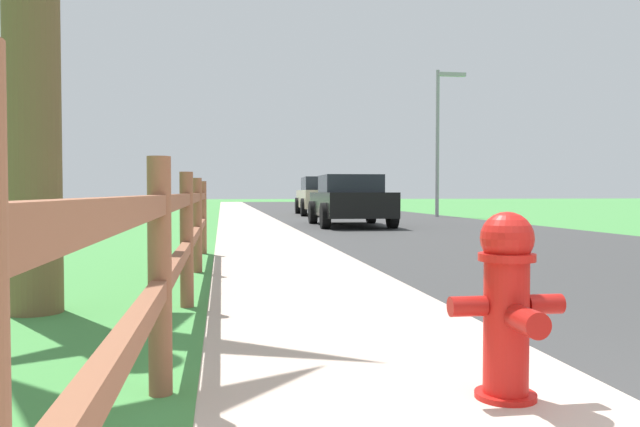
{
  "coord_description": "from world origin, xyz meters",
  "views": [
    {
      "loc": [
        -1.88,
        -1.21,
        0.96
      ],
      "look_at": [
        -0.49,
        7.71,
        0.65
      ],
      "focal_mm": 35.59,
      "sensor_mm": 36.0,
      "label": 1
    }
  ],
  "objects_px": {
    "street_lamp": "(440,129)",
    "fire_hydrant": "(507,301)",
    "parked_suv_black": "(350,200)",
    "parked_car_beige": "(322,196)"
  },
  "relations": [
    {
      "from": "fire_hydrant",
      "to": "parked_car_beige",
      "type": "height_order",
      "value": "parked_car_beige"
    },
    {
      "from": "parked_suv_black",
      "to": "fire_hydrant",
      "type": "bearing_deg",
      "value": -98.76
    },
    {
      "from": "parked_car_beige",
      "to": "street_lamp",
      "type": "bearing_deg",
      "value": -34.19
    },
    {
      "from": "parked_suv_black",
      "to": "street_lamp",
      "type": "xyz_separation_m",
      "value": [
        4.73,
        5.84,
        2.67
      ]
    },
    {
      "from": "parked_suv_black",
      "to": "parked_car_beige",
      "type": "xyz_separation_m",
      "value": [
        0.57,
        8.67,
        0.08
      ]
    },
    {
      "from": "fire_hydrant",
      "to": "parked_suv_black",
      "type": "height_order",
      "value": "parked_suv_black"
    },
    {
      "from": "street_lamp",
      "to": "fire_hydrant",
      "type": "bearing_deg",
      "value": -108.75
    },
    {
      "from": "parked_suv_black",
      "to": "street_lamp",
      "type": "relative_size",
      "value": 0.79
    },
    {
      "from": "fire_hydrant",
      "to": "parked_suv_black",
      "type": "relative_size",
      "value": 0.2
    },
    {
      "from": "fire_hydrant",
      "to": "parked_car_beige",
      "type": "relative_size",
      "value": 0.17
    }
  ]
}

